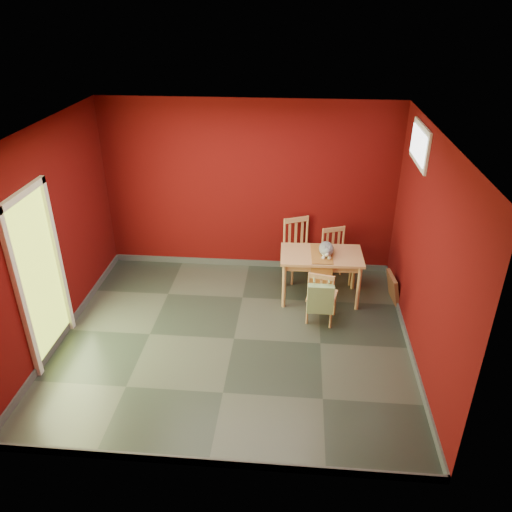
# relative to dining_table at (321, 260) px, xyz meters

# --- Properties ---
(ground) EXTENTS (4.50, 4.50, 0.00)m
(ground) POSITION_rel_dining_table_xyz_m (-1.13, -1.11, -0.63)
(ground) COLOR #2D342D
(ground) RESTS_ON ground
(room_shell) EXTENTS (4.50, 4.50, 4.50)m
(room_shell) POSITION_rel_dining_table_xyz_m (-1.13, -1.11, -0.58)
(room_shell) COLOR #4D0808
(room_shell) RESTS_ON ground
(doorway) EXTENTS (0.06, 1.01, 2.13)m
(doorway) POSITION_rel_dining_table_xyz_m (-3.36, -1.51, 0.49)
(doorway) COLOR #B7D838
(doorway) RESTS_ON ground
(window) EXTENTS (0.05, 0.90, 0.50)m
(window) POSITION_rel_dining_table_xyz_m (1.10, -0.11, 1.72)
(window) COLOR white
(window) RESTS_ON room_shell
(outlet_plate) EXTENTS (0.08, 0.02, 0.12)m
(outlet_plate) POSITION_rel_dining_table_xyz_m (0.47, 0.88, -0.33)
(outlet_plate) COLOR silver
(outlet_plate) RESTS_ON room_shell
(dining_table) EXTENTS (1.18, 0.71, 0.72)m
(dining_table) POSITION_rel_dining_table_xyz_m (0.00, 0.00, 0.00)
(dining_table) COLOR tan
(dining_table) RESTS_ON ground
(table_runner) EXTENTS (0.31, 0.63, 0.31)m
(table_runner) POSITION_rel_dining_table_xyz_m (-0.00, -0.10, 0.04)
(table_runner) COLOR #9E6128
(table_runner) RESTS_ON dining_table
(chair_far_left) EXTENTS (0.58, 0.58, 0.95)m
(chair_far_left) POSITION_rel_dining_table_xyz_m (-0.32, 0.63, -0.15)
(chair_far_left) COLOR tan
(chair_far_left) RESTS_ON ground
(chair_far_right) EXTENTS (0.51, 0.51, 0.85)m
(chair_far_right) POSITION_rel_dining_table_xyz_m (0.24, 0.53, -0.20)
(chair_far_right) COLOR tan
(chair_far_right) RESTS_ON ground
(chair_near) EXTENTS (0.45, 0.45, 0.80)m
(chair_near) POSITION_rel_dining_table_xyz_m (0.00, -0.60, -0.22)
(chair_near) COLOR tan
(chair_near) RESTS_ON ground
(tote_bag) EXTENTS (0.34, 0.20, 0.47)m
(tote_bag) POSITION_rel_dining_table_xyz_m (-0.02, -0.80, -0.15)
(tote_bag) COLOR #87AB6D
(tote_bag) RESTS_ON chair_near
(cat) EXTENTS (0.25, 0.45, 0.22)m
(cat) POSITION_rel_dining_table_xyz_m (0.06, 0.02, 0.20)
(cat) COLOR slate
(cat) RESTS_ON table_runner
(picture_frame) EXTENTS (0.19, 0.45, 0.43)m
(picture_frame) POSITION_rel_dining_table_xyz_m (1.06, -0.01, -0.42)
(picture_frame) COLOR brown
(picture_frame) RESTS_ON ground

